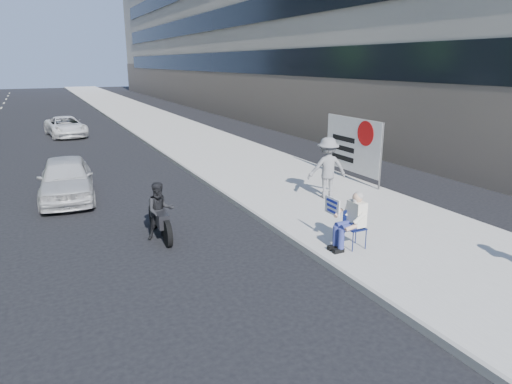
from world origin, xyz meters
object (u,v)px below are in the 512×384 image
protest_banner (352,145)px  white_sedan_near (66,179)px  jogger (327,168)px  seated_protester (351,218)px  motorcycle (160,213)px  white_sedan_far (66,127)px

protest_banner → white_sedan_near: bearing=165.8°
jogger → protest_banner: (2.07, 1.50, 0.31)m
seated_protester → white_sedan_near: seated_protester is taller
protest_banner → motorcycle: bearing=-163.3°
seated_protester → white_sedan_near: size_ratio=0.33×
jogger → protest_banner: 2.57m
protest_banner → seated_protester: bearing=-127.4°
protest_banner → motorcycle: protest_banner is taller
seated_protester → motorcycle: size_ratio=0.64×
protest_banner → white_sedan_far: protest_banner is taller
white_sedan_far → motorcycle: (0.89, -18.39, 0.07)m
jogger → motorcycle: bearing=21.3°
protest_banner → motorcycle: size_ratio=1.50×
protest_banner → white_sedan_far: 18.20m
seated_protester → white_sedan_far: bearing=101.9°
motorcycle → white_sedan_far: bearing=95.6°
jogger → white_sedan_far: jogger is taller
jogger → motorcycle: (-5.40, -0.74, -0.45)m
protest_banner → jogger: bearing=-144.1°
jogger → protest_banner: protest_banner is taller
jogger → protest_banner: bearing=-130.7°
seated_protester → white_sedan_near: bearing=126.0°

